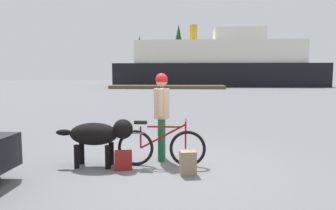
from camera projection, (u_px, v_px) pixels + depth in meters
ground_plane at (169, 167)px, 5.82m from camera, size 160.00×160.00×0.00m
bicycle at (161, 147)px, 5.86m from camera, size 1.70×0.44×0.90m
person_cyclist at (162, 107)px, 6.24m from camera, size 0.32×0.53×1.79m
dog at (99, 134)px, 5.83m from camera, size 1.50×0.50×0.92m
backpack at (188, 163)px, 5.36m from camera, size 0.31×0.25×0.43m
handbag_pannier at (123, 160)px, 5.66m from camera, size 0.35×0.23×0.35m
dock_pier at (167, 87)px, 37.46m from camera, size 13.99×2.91×0.40m
ferry_boat at (218, 65)px, 44.47m from camera, size 29.43×7.37×8.86m
sailboat_moored at (148, 82)px, 50.04m from camera, size 8.62×2.41×7.13m
pine_tree_far_left at (140, 54)px, 64.09m from camera, size 2.98×2.98×9.80m
pine_tree_center at (179, 46)px, 64.53m from camera, size 3.54×3.54×12.20m
pine_tree_far_right at (218, 50)px, 62.48m from camera, size 3.86×3.86×10.17m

